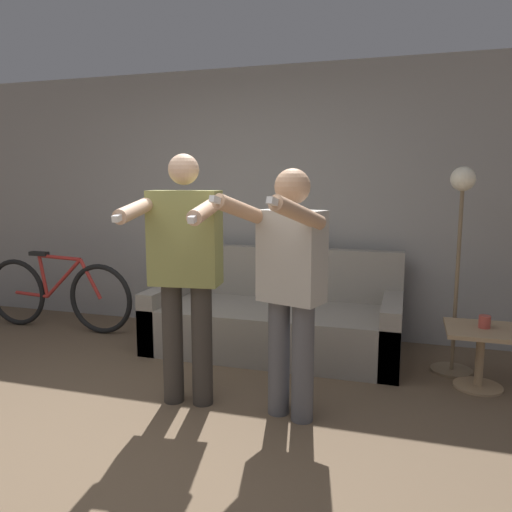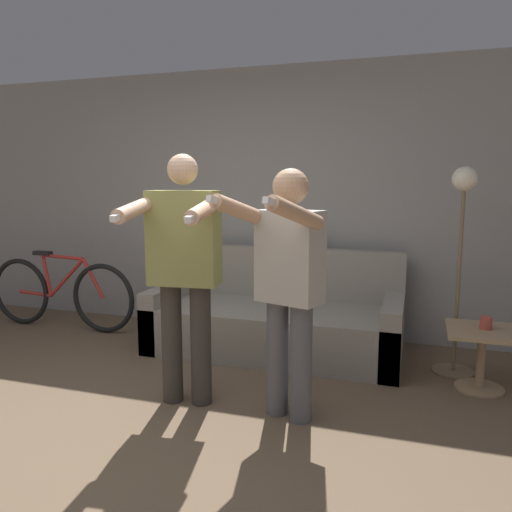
% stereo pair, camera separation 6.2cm
% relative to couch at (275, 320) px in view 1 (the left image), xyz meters
% --- Properties ---
extents(ground_plane, '(16.00, 16.00, 0.00)m').
position_rel_couch_xyz_m(ground_plane, '(-0.42, -1.96, -0.27)').
color(ground_plane, brown).
extents(wall_back, '(10.00, 0.05, 2.60)m').
position_rel_couch_xyz_m(wall_back, '(-0.42, 0.59, 1.03)').
color(wall_back, gray).
rests_on(wall_back, ground_plane).
extents(couch, '(2.19, 0.95, 0.89)m').
position_rel_couch_xyz_m(couch, '(0.00, 0.00, 0.00)').
color(couch, gray).
rests_on(couch, ground_plane).
extents(person_left, '(0.58, 0.72, 1.68)m').
position_rel_couch_xyz_m(person_left, '(-0.29, -1.24, 0.70)').
color(person_left, '#38332D').
rests_on(person_left, ground_plane).
extents(person_right, '(0.60, 0.75, 1.59)m').
position_rel_couch_xyz_m(person_right, '(0.42, -1.24, 0.65)').
color(person_right, '#56565B').
rests_on(person_right, ground_plane).
extents(cat, '(0.51, 0.11, 0.17)m').
position_rel_couch_xyz_m(cat, '(0.14, 0.35, 0.69)').
color(cat, '#B7AD9E').
rests_on(cat, couch).
extents(floor_lamp, '(0.32, 0.32, 1.62)m').
position_rel_couch_xyz_m(floor_lamp, '(1.49, -0.09, 0.83)').
color(floor_lamp, '#756047').
rests_on(floor_lamp, ground_plane).
extents(side_table, '(0.50, 0.50, 0.45)m').
position_rel_couch_xyz_m(side_table, '(1.65, -0.37, 0.06)').
color(side_table, '#A38460').
rests_on(side_table, ground_plane).
extents(cup, '(0.08, 0.08, 0.09)m').
position_rel_couch_xyz_m(cup, '(1.67, -0.35, 0.23)').
color(cup, '#B7473D').
rests_on(cup, side_table).
extents(bicycle, '(1.72, 0.07, 0.80)m').
position_rel_couch_xyz_m(bicycle, '(-2.29, -0.03, 0.10)').
color(bicycle, black).
rests_on(bicycle, ground_plane).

